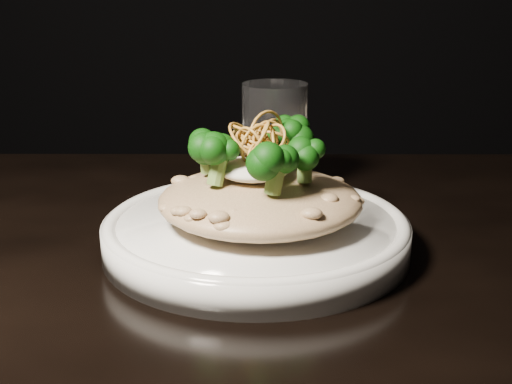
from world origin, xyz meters
TOP-DOWN VIEW (x-y plane):
  - table at (0.00, 0.00)m, footprint 1.10×0.80m
  - plate at (0.01, 0.06)m, footprint 0.27×0.27m
  - risotto at (0.01, 0.06)m, footprint 0.18×0.18m
  - broccoli at (0.01, 0.07)m, footprint 0.14×0.14m
  - cheese at (0.00, 0.06)m, footprint 0.06×0.06m
  - shallots at (0.01, 0.06)m, footprint 0.05×0.05m
  - drinking_glass at (0.02, 0.22)m, footprint 0.08×0.08m

SIDE VIEW (x-z plane):
  - table at x=0.00m, z-range 0.29..1.04m
  - plate at x=0.01m, z-range 0.75..0.78m
  - risotto at x=0.01m, z-range 0.78..0.82m
  - drinking_glass at x=0.02m, z-range 0.75..0.87m
  - cheese at x=0.00m, z-range 0.82..0.84m
  - broccoli at x=0.01m, z-range 0.82..0.87m
  - shallots at x=0.01m, z-range 0.84..0.86m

